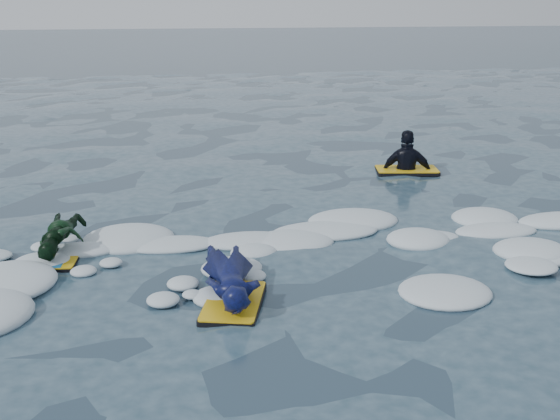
% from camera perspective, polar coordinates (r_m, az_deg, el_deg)
% --- Properties ---
extents(ground, '(120.00, 120.00, 0.00)m').
position_cam_1_polar(ground, '(7.48, 3.06, -6.48)').
color(ground, '#162D36').
rests_on(ground, ground).
extents(foam_band, '(12.00, 3.10, 0.30)m').
position_cam_1_polar(foam_band, '(8.41, 1.57, -3.71)').
color(foam_band, silver).
rests_on(foam_band, ground).
extents(prone_woman_unit, '(0.80, 1.57, 0.39)m').
position_cam_1_polar(prone_woman_unit, '(7.22, -4.00, -5.67)').
color(prone_woman_unit, black).
rests_on(prone_woman_unit, ground).
extents(prone_child_unit, '(0.70, 1.17, 0.43)m').
position_cam_1_polar(prone_child_unit, '(8.71, -17.30, -2.25)').
color(prone_child_unit, black).
rests_on(prone_child_unit, ground).
extents(waiting_rider_unit, '(1.15, 0.75, 1.61)m').
position_cam_1_polar(waiting_rider_unit, '(12.49, 10.24, 2.80)').
color(waiting_rider_unit, black).
rests_on(waiting_rider_unit, ground).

